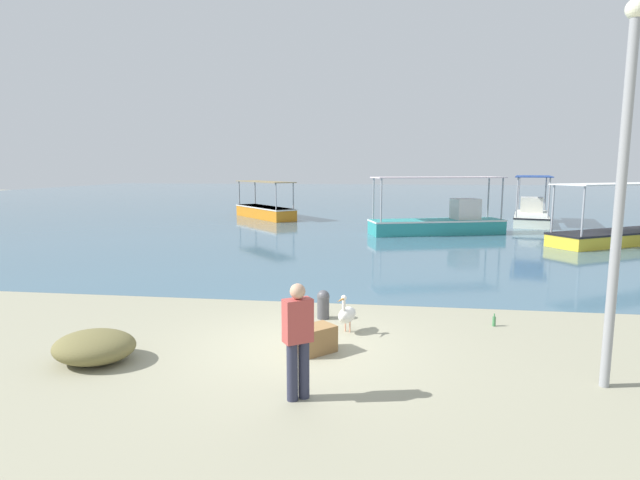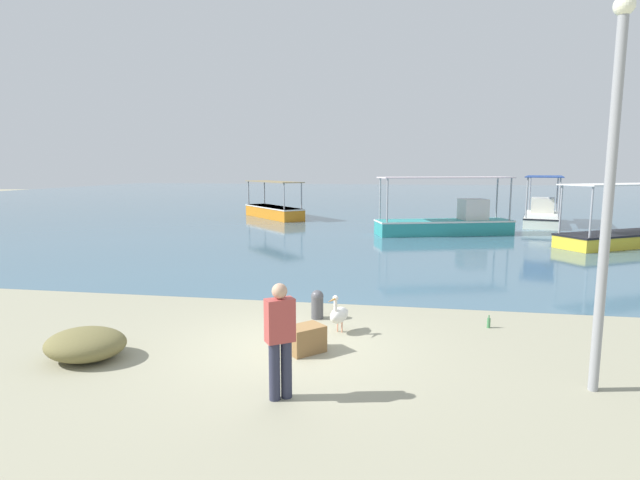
% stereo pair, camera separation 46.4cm
% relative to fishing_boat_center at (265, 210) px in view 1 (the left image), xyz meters
% --- Properties ---
extents(ground, '(120.00, 120.00, 0.00)m').
position_rel_fishing_boat_center_xyz_m(ground, '(6.46, -23.17, -0.54)').
color(ground, gray).
extents(harbor_water, '(110.00, 90.00, 0.00)m').
position_rel_fishing_boat_center_xyz_m(harbor_water, '(6.46, 24.83, -0.53)').
color(harbor_water, '#44677C').
rests_on(harbor_water, ground).
extents(fishing_boat_center, '(5.01, 5.44, 2.41)m').
position_rel_fishing_boat_center_xyz_m(fishing_boat_center, '(0.00, 0.00, 0.00)').
color(fishing_boat_center, orange).
rests_on(fishing_boat_center, harbor_water).
extents(fishing_boat_far_right, '(6.55, 4.90, 2.63)m').
position_rel_fishing_boat_center_xyz_m(fishing_boat_far_right, '(17.84, -9.04, -0.04)').
color(fishing_boat_far_right, gold).
rests_on(fishing_boat_far_right, harbor_water).
extents(fishing_boat_outer, '(3.36, 6.46, 2.81)m').
position_rel_fishing_boat_center_xyz_m(fishing_boat_outer, '(16.55, -0.71, 0.07)').
color(fishing_boat_outer, white).
rests_on(fishing_boat_outer, harbor_water).
extents(fishing_boat_near_left, '(6.89, 3.56, 2.84)m').
position_rel_fishing_boat_center_xyz_m(fishing_boat_near_left, '(10.64, -6.55, 0.11)').
color(fishing_boat_near_left, teal).
rests_on(fishing_boat_near_left, harbor_water).
extents(pelican, '(0.46, 0.78, 0.80)m').
position_rel_fishing_boat_center_xyz_m(pelican, '(7.26, -22.27, -0.16)').
color(pelican, '#E0997A').
rests_on(pelican, ground).
extents(lamp_post, '(0.28, 0.28, 5.56)m').
position_rel_fishing_boat_center_xyz_m(lamp_post, '(11.33, -24.25, 2.60)').
color(lamp_post, gray).
rests_on(lamp_post, ground).
extents(mooring_bollard, '(0.28, 0.28, 0.64)m').
position_rel_fishing_boat_center_xyz_m(mooring_bollard, '(6.67, -21.42, -0.20)').
color(mooring_bollard, '#47474C').
rests_on(mooring_bollard, ground).
extents(fisherman_standing, '(0.45, 0.41, 1.69)m').
position_rel_fishing_boat_center_xyz_m(fisherman_standing, '(6.81, -25.29, 0.37)').
color(fisherman_standing, '#2B2E42').
rests_on(fisherman_standing, ground).
extents(net_pile, '(1.39, 1.18, 0.53)m').
position_rel_fishing_boat_center_xyz_m(net_pile, '(3.13, -24.40, -0.27)').
color(net_pile, olive).
rests_on(net_pile, ground).
extents(cargo_crate, '(0.78, 0.78, 0.48)m').
position_rel_fishing_boat_center_xyz_m(cargo_crate, '(6.80, -23.44, -0.30)').
color(cargo_crate, olive).
rests_on(cargo_crate, ground).
extents(glass_bottle, '(0.07, 0.07, 0.27)m').
position_rel_fishing_boat_center_xyz_m(glass_bottle, '(10.28, -21.47, -0.43)').
color(glass_bottle, '#3F7F4C').
rests_on(glass_bottle, ground).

